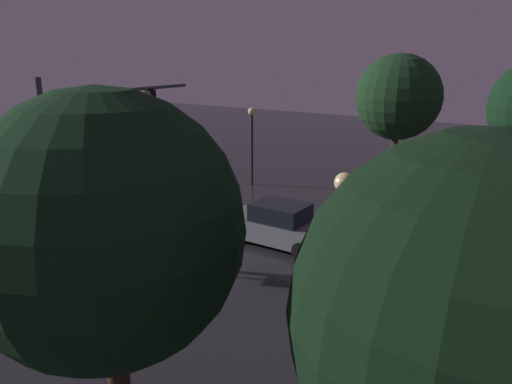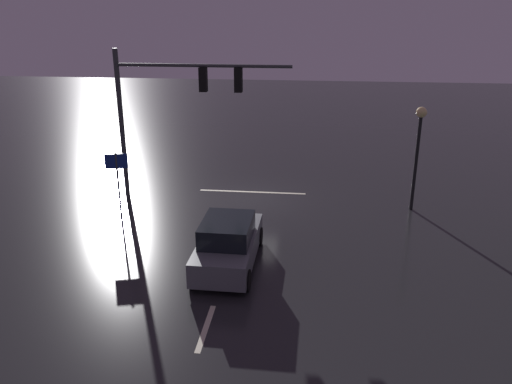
# 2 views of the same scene
# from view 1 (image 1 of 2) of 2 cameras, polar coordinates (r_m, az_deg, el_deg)

# --- Properties ---
(ground_plane) EXTENTS (80.00, 80.00, 0.00)m
(ground_plane) POSITION_cam_1_polar(r_m,az_deg,el_deg) (23.45, -11.03, -2.77)
(ground_plane) COLOR #232326
(traffic_signal_assembly) EXTENTS (7.55, 0.47, 6.61)m
(traffic_signal_assembly) POSITION_cam_1_polar(r_m,az_deg,el_deg) (20.09, -17.73, 7.15)
(traffic_signal_assembly) COLOR #383A3D
(traffic_signal_assembly) RESTS_ON ground_plane
(lane_dash_far) EXTENTS (0.16, 2.20, 0.01)m
(lane_dash_far) POSITION_cam_1_polar(r_m,az_deg,el_deg) (20.99, -3.10, -4.73)
(lane_dash_far) COLOR beige
(lane_dash_far) RESTS_ON ground_plane
(lane_dash_mid) EXTENTS (0.16, 2.20, 0.01)m
(lane_dash_mid) POSITION_cam_1_polar(r_m,az_deg,el_deg) (18.34, 12.38, -8.26)
(lane_dash_mid) COLOR beige
(lane_dash_mid) RESTS_ON ground_plane
(stop_bar) EXTENTS (5.00, 0.16, 0.01)m
(stop_bar) POSITION_cam_1_polar(r_m,az_deg,el_deg) (24.10, -12.69, -2.34)
(stop_bar) COLOR beige
(stop_bar) RESTS_ON ground_plane
(car_approaching) EXTENTS (1.97, 4.40, 1.70)m
(car_approaching) POSITION_cam_1_polar(r_m,az_deg,el_deg) (19.53, 2.45, -3.85)
(car_approaching) COLOR slate
(car_approaching) RESTS_ON ground_plane
(street_lamp_left_kerb) EXTENTS (0.44, 0.44, 4.44)m
(street_lamp_left_kerb) POSITION_cam_1_polar(r_m,az_deg,el_deg) (27.78, -0.49, 7.18)
(street_lamp_left_kerb) COLOR black
(street_lamp_left_kerb) RESTS_ON ground_plane
(street_lamp_right_kerb) EXTENTS (0.44, 0.44, 4.99)m
(street_lamp_right_kerb) POSITION_cam_1_polar(r_m,az_deg,el_deg) (10.89, 9.92, -5.40)
(street_lamp_right_kerb) COLOR black
(street_lamp_right_kerb) RESTS_ON ground_plane
(route_sign) EXTENTS (0.89, 0.28, 2.76)m
(route_sign) POSITION_cam_1_polar(r_m,az_deg,el_deg) (17.71, -16.52, -2.55)
(route_sign) COLOR #383A3D
(route_sign) RESTS_ON ground_plane
(tree_right_near) EXTENTS (4.11, 4.11, 6.74)m
(tree_right_near) POSITION_cam_1_polar(r_m,az_deg,el_deg) (5.94, 24.30, -13.25)
(tree_right_near) COLOR #382314
(tree_right_near) RESTS_ON ground_plane
(tree_left_far) EXTENTS (4.86, 4.86, 7.38)m
(tree_left_far) POSITION_cam_1_polar(r_m,az_deg,el_deg) (29.40, 16.23, 10.54)
(tree_left_far) COLOR #382314
(tree_left_far) RESTS_ON ground_plane
(tree_right_far) EXTENTS (4.23, 4.23, 7.00)m
(tree_right_far) POSITION_cam_1_polar(r_m,az_deg,el_deg) (7.68, -17.10, -4.23)
(tree_right_far) COLOR #382314
(tree_right_far) RESTS_ON ground_plane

